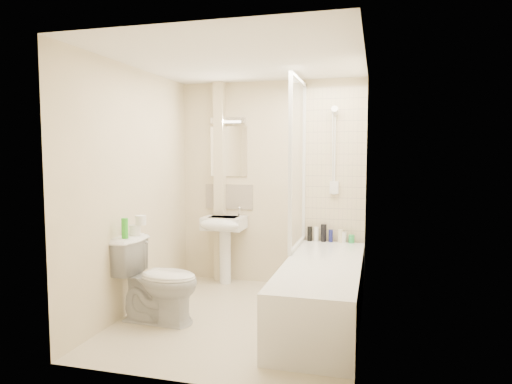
# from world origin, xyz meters

# --- Properties ---
(floor) EXTENTS (2.50, 2.50, 0.00)m
(floor) POSITION_xyz_m (0.00, 0.00, 0.00)
(floor) COLOR beige
(floor) RESTS_ON ground
(wall_back) EXTENTS (2.20, 0.02, 2.40)m
(wall_back) POSITION_xyz_m (0.00, 1.25, 1.20)
(wall_back) COLOR beige
(wall_back) RESTS_ON ground
(wall_left) EXTENTS (0.02, 2.50, 2.40)m
(wall_left) POSITION_xyz_m (-1.10, 0.00, 1.20)
(wall_left) COLOR beige
(wall_left) RESTS_ON ground
(wall_right) EXTENTS (0.02, 2.50, 2.40)m
(wall_right) POSITION_xyz_m (1.10, 0.00, 1.20)
(wall_right) COLOR beige
(wall_right) RESTS_ON ground
(ceiling) EXTENTS (2.20, 2.50, 0.02)m
(ceiling) POSITION_xyz_m (0.00, 0.00, 2.40)
(ceiling) COLOR white
(ceiling) RESTS_ON wall_back
(tile_back) EXTENTS (0.70, 0.01, 1.75)m
(tile_back) POSITION_xyz_m (0.75, 1.24, 1.42)
(tile_back) COLOR beige
(tile_back) RESTS_ON wall_back
(tile_right) EXTENTS (0.01, 2.10, 1.75)m
(tile_right) POSITION_xyz_m (1.09, 0.14, 1.42)
(tile_right) COLOR beige
(tile_right) RESTS_ON wall_right
(pipe_boxing) EXTENTS (0.12, 0.12, 2.40)m
(pipe_boxing) POSITION_xyz_m (-0.62, 1.19, 1.20)
(pipe_boxing) COLOR beige
(pipe_boxing) RESTS_ON ground
(splashback) EXTENTS (0.60, 0.02, 0.30)m
(splashback) POSITION_xyz_m (-0.52, 1.24, 1.03)
(splashback) COLOR beige
(splashback) RESTS_ON wall_back
(mirror) EXTENTS (0.46, 0.01, 0.60)m
(mirror) POSITION_xyz_m (-0.52, 1.24, 1.58)
(mirror) COLOR white
(mirror) RESTS_ON wall_back
(strip_light) EXTENTS (0.42, 0.07, 0.07)m
(strip_light) POSITION_xyz_m (-0.52, 1.22, 1.95)
(strip_light) COLOR silver
(strip_light) RESTS_ON wall_back
(bathtub) EXTENTS (0.70, 2.10, 0.55)m
(bathtub) POSITION_xyz_m (0.75, 0.14, 0.29)
(bathtub) COLOR white
(bathtub) RESTS_ON ground
(shower_screen) EXTENTS (0.04, 0.92, 1.80)m
(shower_screen) POSITION_xyz_m (0.40, 0.80, 1.45)
(shower_screen) COLOR white
(shower_screen) RESTS_ON bathtub
(shower_fixture) EXTENTS (0.10, 0.16, 0.99)m
(shower_fixture) POSITION_xyz_m (0.75, 1.19, 1.55)
(shower_fixture) COLOR white
(shower_fixture) RESTS_ON wall_back
(pedestal_sink) EXTENTS (0.48, 0.46, 0.92)m
(pedestal_sink) POSITION_xyz_m (-0.52, 1.01, 0.65)
(pedestal_sink) COLOR white
(pedestal_sink) RESTS_ON ground
(bottle_black_a) EXTENTS (0.06, 0.06, 0.17)m
(bottle_black_a) POSITION_xyz_m (0.48, 1.16, 0.63)
(bottle_black_a) COLOR black
(bottle_black_a) RESTS_ON bathtub
(bottle_white_a) EXTENTS (0.06, 0.06, 0.16)m
(bottle_white_a) POSITION_xyz_m (0.56, 1.16, 0.63)
(bottle_white_a) COLOR white
(bottle_white_a) RESTS_ON bathtub
(bottle_black_b) EXTENTS (0.06, 0.06, 0.20)m
(bottle_black_b) POSITION_xyz_m (0.64, 1.16, 0.65)
(bottle_black_b) COLOR black
(bottle_black_b) RESTS_ON bathtub
(bottle_blue) EXTENTS (0.05, 0.05, 0.14)m
(bottle_blue) POSITION_xyz_m (0.72, 1.16, 0.62)
(bottle_blue) COLOR navy
(bottle_blue) RESTS_ON bathtub
(bottle_cream) EXTENTS (0.06, 0.06, 0.15)m
(bottle_cream) POSITION_xyz_m (0.83, 1.16, 0.62)
(bottle_cream) COLOR beige
(bottle_cream) RESTS_ON bathtub
(bottle_white_b) EXTENTS (0.06, 0.06, 0.12)m
(bottle_white_b) POSITION_xyz_m (0.87, 1.16, 0.61)
(bottle_white_b) COLOR white
(bottle_white_b) RESTS_ON bathtub
(bottle_green) EXTENTS (0.07, 0.07, 0.09)m
(bottle_green) POSITION_xyz_m (0.96, 1.16, 0.60)
(bottle_green) COLOR green
(bottle_green) RESTS_ON bathtub
(toilet) EXTENTS (0.52, 0.82, 0.79)m
(toilet) POSITION_xyz_m (-0.72, -0.26, 0.39)
(toilet) COLOR white
(toilet) RESTS_ON ground
(toilet_roll_lower) EXTENTS (0.11, 0.11, 0.10)m
(toilet_roll_lower) POSITION_xyz_m (-0.98, -0.20, 0.84)
(toilet_roll_lower) COLOR white
(toilet_roll_lower) RESTS_ON toilet
(toilet_roll_upper) EXTENTS (0.10, 0.10, 0.09)m
(toilet_roll_upper) POSITION_xyz_m (-0.93, -0.17, 0.93)
(toilet_roll_upper) COLOR white
(toilet_roll_upper) RESTS_ON toilet_roll_lower
(green_bottle) EXTENTS (0.06, 0.06, 0.19)m
(green_bottle) POSITION_xyz_m (-0.99, -0.36, 0.88)
(green_bottle) COLOR green
(green_bottle) RESTS_ON toilet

